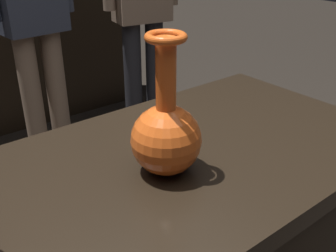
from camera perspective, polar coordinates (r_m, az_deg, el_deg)
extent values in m
cube|color=black|center=(0.98, 0.25, -5.92)|extent=(1.20, 0.64, 0.05)
sphere|color=#E55B1E|center=(0.88, -0.28, -2.00)|extent=(0.16, 0.16, 0.16)
cylinder|color=#E55B1E|center=(0.82, -0.30, 7.04)|extent=(0.04, 0.04, 0.16)
torus|color=#E55B1E|center=(0.80, -0.31, 12.51)|extent=(0.09, 0.09, 0.02)
cylinder|color=#232328|center=(2.61, -1.90, 6.23)|extent=(0.11, 0.11, 0.80)
cylinder|color=#232328|center=(2.55, -4.94, 5.67)|extent=(0.11, 0.11, 0.80)
cylinder|color=#846B56|center=(2.40, -15.35, 3.56)|extent=(0.11, 0.11, 0.81)
cylinder|color=#846B56|center=(2.34, -18.55, 2.53)|extent=(0.11, 0.11, 0.81)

